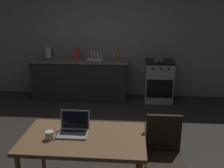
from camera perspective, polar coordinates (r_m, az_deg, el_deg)
ground_plane at (r=3.88m, az=-5.00°, el=-14.45°), size 12.00×12.00×0.00m
back_wall at (r=5.86m, az=1.79°, el=10.00°), size 6.40×0.10×2.62m
kitchen_counter at (r=5.80m, az=-7.02°, el=1.15°), size 2.16×0.64×0.90m
stove_oven at (r=5.71m, az=10.40°, el=0.72°), size 0.60×0.62×0.90m
dining_table at (r=2.77m, az=-6.35°, el=-12.97°), size 1.29×0.76×0.72m
chair at (r=2.88m, az=11.52°, el=-14.65°), size 0.40×0.40×0.91m
laptop at (r=2.79m, az=-8.62°, el=-9.99°), size 0.32×0.26×0.23m
electric_kettle at (r=5.86m, az=-14.06°, el=6.67°), size 0.17×0.15×0.26m
bottle at (r=5.51m, az=1.35°, el=6.47°), size 0.08×0.08×0.25m
frying_pan at (r=5.57m, az=10.48°, el=5.35°), size 0.23×0.40×0.05m
coffee_mug at (r=2.73m, az=-13.81°, el=-11.11°), size 0.13×0.09×0.09m
cereal_box at (r=5.70m, az=-7.94°, el=6.92°), size 0.13×0.05×0.28m
dish_rack at (r=5.62m, az=-3.82°, el=5.94°), size 0.34×0.26×0.21m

